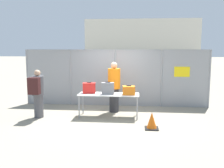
{
  "coord_description": "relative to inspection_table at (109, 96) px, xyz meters",
  "views": [
    {
      "loc": [
        0.85,
        -8.31,
        2.33
      ],
      "look_at": [
        -0.02,
        0.54,
        1.05
      ],
      "focal_mm": 40.0,
      "sensor_mm": 36.0,
      "label": 1
    }
  ],
  "objects": [
    {
      "name": "inspection_table",
      "position": [
        0.0,
        0.0,
        0.0
      ],
      "size": [
        2.05,
        0.72,
        0.8
      ],
      "color": "silver",
      "rests_on": "ground_plane"
    },
    {
      "name": "ground_plane",
      "position": [
        0.07,
        0.06,
        -0.74
      ],
      "size": [
        120.0,
        120.0,
        0.0
      ],
      "primitive_type": "plane",
      "color": "gray"
    },
    {
      "name": "suitcase_grey",
      "position": [
        -0.03,
        -0.05,
        0.26
      ],
      "size": [
        0.44,
        0.27,
        0.42
      ],
      "color": "slate",
      "rests_on": "inspection_table"
    },
    {
      "name": "traveler_hooded",
      "position": [
        -2.35,
        -0.36,
        0.16
      ],
      "size": [
        0.4,
        0.62,
        1.62
      ],
      "rotation": [
        0.0,
        0.0,
        -0.15
      ],
      "color": "#4C4C51",
      "rests_on": "ground_plane"
    },
    {
      "name": "suitcase_orange",
      "position": [
        0.68,
        -0.05,
        0.2
      ],
      "size": [
        0.43,
        0.38,
        0.31
      ],
      "color": "orange",
      "rests_on": "inspection_table"
    },
    {
      "name": "distant_hangar",
      "position": [
        1.65,
        36.35,
        2.62
      ],
      "size": [
        17.39,
        12.73,
        6.71
      ],
      "color": "beige",
      "rests_on": "ground_plane"
    },
    {
      "name": "fence_section",
      "position": [
        0.09,
        1.72,
        0.46
      ],
      "size": [
        7.46,
        0.07,
        2.28
      ],
      "color": "gray",
      "rests_on": "ground_plane"
    },
    {
      "name": "security_worker_near",
      "position": [
        0.12,
        0.7,
        0.21
      ],
      "size": [
        0.45,
        0.45,
        1.84
      ],
      "rotation": [
        0.0,
        0.0,
        2.92
      ],
      "color": "#2D2D33",
      "rests_on": "ground_plane"
    },
    {
      "name": "suitcase_red",
      "position": [
        -0.69,
        0.1,
        0.24
      ],
      "size": [
        0.48,
        0.36,
        0.38
      ],
      "color": "red",
      "rests_on": "inspection_table"
    },
    {
      "name": "utility_trailer",
      "position": [
        1.11,
        3.76,
        -0.35
      ],
      "size": [
        3.7,
        2.07,
        0.65
      ],
      "color": "white",
      "rests_on": "ground_plane"
    },
    {
      "name": "traffic_cone",
      "position": [
        1.39,
        -1.16,
        -0.51
      ],
      "size": [
        0.39,
        0.39,
        0.49
      ],
      "color": "black",
      "rests_on": "ground_plane"
    }
  ]
}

